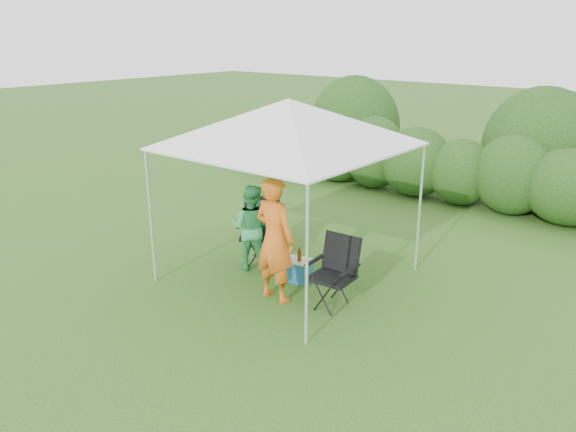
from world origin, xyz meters
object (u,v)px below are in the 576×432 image
Objects in this scene: chair_left at (260,226)px; man at (275,239)px; canopy at (288,123)px; chair_right at (336,267)px; cooler at (298,270)px; woman at (251,227)px.

man is at bearing -72.19° from chair_left.
canopy is 2.24m from chair_right.
canopy is 1.66× the size of man.
chair_left is at bearing 150.35° from cooler.
woman is (0.14, -0.38, 0.11)m from chair_left.
chair_right is 2.08× the size of cooler.
cooler is at bearing -47.22° from chair_left.
chair_right is (1.17, -0.37, -1.88)m from canopy.
man is (1.16, -0.99, 0.32)m from chair_left.
woman is at bearing -101.12° from chair_left.
canopy is 3.02× the size of chair_right.
chair_right is at bearing -32.17° from cooler.
cooler is (-0.12, 0.70, -0.75)m from man.
canopy reaches higher than woman.
chair_right is 0.96m from man.
woman is at bearing -165.66° from canopy.
man reaches higher than woman.
chair_right is 0.55× the size of man.
chair_right is 1.83m from woman.
canopy is at bearing -46.92° from chair_left.
chair_right is at bearing -48.41° from chair_left.
chair_right reaches higher than cooler.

